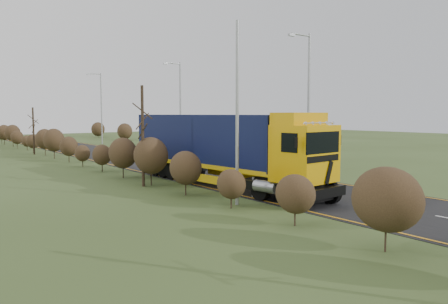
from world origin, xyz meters
TOP-DOWN VIEW (x-y plane):
  - ground at (0.00, 0.00)m, footprint 160.00×160.00m
  - road at (0.00, 10.00)m, footprint 8.00×120.00m
  - layby at (6.50, 20.00)m, footprint 6.00×18.00m
  - lane_markings at (0.00, 9.69)m, footprint 7.52×116.00m
  - hedgerow at (-6.00, 7.89)m, footprint 2.24×102.04m
  - lorry at (-2.62, 1.11)m, footprint 3.76×16.06m
  - car_red_hatchback at (5.44, 18.15)m, footprint 2.22×3.76m
  - car_blue_sedan at (5.82, 21.41)m, footprint 3.03×4.17m
  - streetlight_near at (4.47, 0.98)m, footprint 2.08×0.20m
  - streetlight_mid at (5.62, 19.88)m, footprint 2.06×0.19m
  - streetlight_far at (5.47, 41.63)m, footprint 2.16×0.20m
  - left_pole at (-5.29, -3.53)m, footprint 0.16×0.16m
  - speed_sign at (5.49, 15.18)m, footprint 0.57×0.10m
  - warning_board at (5.52, 26.06)m, footprint 0.80×0.11m

SIDE VIEW (x-z plane):
  - ground at x=0.00m, z-range 0.00..0.00m
  - road at x=0.00m, z-range 0.00..0.02m
  - layby at x=6.50m, z-range 0.00..0.02m
  - lane_markings at x=0.00m, z-range 0.03..0.03m
  - car_red_hatchback at x=5.44m, z-range 0.00..1.20m
  - car_blue_sedan at x=5.82m, z-range 0.00..1.31m
  - warning_board at x=5.52m, z-range 0.25..2.36m
  - speed_sign at x=5.49m, z-range 0.38..2.44m
  - hedgerow at x=-6.00m, z-range -1.41..4.64m
  - lorry at x=-2.62m, z-range 0.30..4.72m
  - left_pole at x=-5.29m, z-range 0.00..8.71m
  - streetlight_mid at x=5.62m, z-range 0.52..10.25m
  - streetlight_near at x=4.47m, z-range 0.52..10.33m
  - streetlight_far at x=5.47m, z-range 0.56..10.79m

